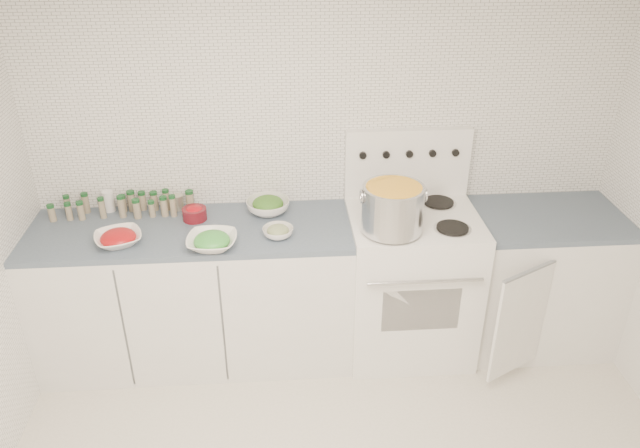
{
  "coord_description": "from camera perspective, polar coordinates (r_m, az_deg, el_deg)",
  "views": [
    {
      "loc": [
        -0.31,
        -1.97,
        2.64
      ],
      "look_at": [
        -0.08,
        1.14,
        0.93
      ],
      "focal_mm": 35.0,
      "sensor_mm": 36.0,
      "label": 1
    }
  ],
  "objects": [
    {
      "name": "salt_canister",
      "position": [
        3.95,
        -18.75,
        2.0
      ],
      "size": [
        0.08,
        0.08,
        0.13
      ],
      "primitive_type": "cylinder",
      "rotation": [
        0.0,
        0.0,
        -0.26
      ],
      "color": "white",
      "rests_on": "counter_left"
    },
    {
      "name": "tin_can",
      "position": [
        3.86,
        -12.88,
        1.96
      ],
      "size": [
        0.08,
        0.08,
        0.09
      ],
      "primitive_type": "cylinder",
      "rotation": [
        0.0,
        0.0,
        -0.14
      ],
      "color": "#B7B19B",
      "rests_on": "counter_left"
    },
    {
      "name": "stove",
      "position": [
        3.9,
        8.17,
        -4.92
      ],
      "size": [
        0.76,
        0.7,
        1.36
      ],
      "color": "white",
      "rests_on": "ground"
    },
    {
      "name": "bowl_tomato",
      "position": [
        3.58,
        -17.97,
        -1.23
      ],
      "size": [
        0.32,
        0.32,
        0.08
      ],
      "color": "white",
      "rests_on": "counter_left"
    },
    {
      "name": "stock_pot",
      "position": [
        3.43,
        6.67,
        1.6
      ],
      "size": [
        0.36,
        0.34,
        0.26
      ],
      "rotation": [
        0.0,
        0.0,
        0.1
      ],
      "color": "silver",
      "rests_on": "stove"
    },
    {
      "name": "counter_left",
      "position": [
        3.88,
        -11.19,
        -6.21
      ],
      "size": [
        1.85,
        0.62,
        0.9
      ],
      "color": "white",
      "rests_on": "ground"
    },
    {
      "name": "bowl_snowpea",
      "position": [
        3.42,
        -9.85,
        -1.54
      ],
      "size": [
        0.29,
        0.29,
        0.09
      ],
      "color": "white",
      "rests_on": "counter_left"
    },
    {
      "name": "spice_cluster",
      "position": [
        3.87,
        -17.15,
        1.69
      ],
      "size": [
        0.83,
        0.15,
        0.14
      ],
      "color": "gray",
      "rests_on": "counter_left"
    },
    {
      "name": "bowl_broccoli",
      "position": [
        3.74,
        -4.78,
        1.72
      ],
      "size": [
        0.32,
        0.32,
        0.1
      ],
      "color": "white",
      "rests_on": "counter_left"
    },
    {
      "name": "bowl_pepper",
      "position": [
        3.72,
        -11.4,
        1.01
      ],
      "size": [
        0.14,
        0.14,
        0.09
      ],
      "color": "#5C0F17",
      "rests_on": "counter_left"
    },
    {
      "name": "bowl_zucchini",
      "position": [
        3.48,
        -3.86,
        -0.69
      ],
      "size": [
        0.19,
        0.19,
        0.07
      ],
      "color": "white",
      "rests_on": "counter_left"
    },
    {
      "name": "room_walls",
      "position": [
        2.27,
        4.08,
        0.23
      ],
      "size": [
        3.54,
        3.04,
        2.52
      ],
      "color": "white",
      "rests_on": "ground"
    },
    {
      "name": "counter_right",
      "position": [
        4.17,
        19.28,
        -4.76
      ],
      "size": [
        0.89,
        0.82,
        0.9
      ],
      "color": "white",
      "rests_on": "ground"
    }
  ]
}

